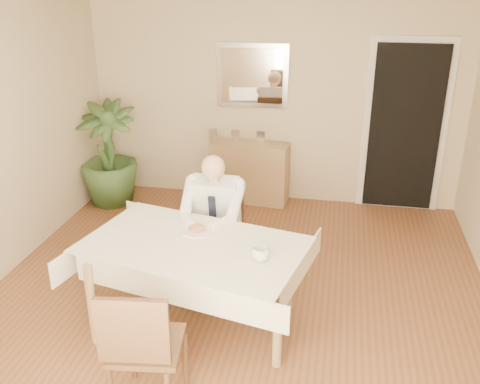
% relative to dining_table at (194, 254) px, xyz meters
% --- Properties ---
extents(room, '(5.00, 5.02, 2.60)m').
position_rel_dining_table_xyz_m(room, '(0.25, 0.28, 0.63)').
color(room, brown).
rests_on(room, ground).
extents(window, '(1.34, 0.04, 1.44)m').
position_rel_dining_table_xyz_m(window, '(0.25, -2.19, 0.78)').
color(window, silver).
rests_on(window, room).
extents(doorway, '(0.96, 0.07, 2.10)m').
position_rel_dining_table_xyz_m(doorway, '(1.80, 2.75, 0.33)').
color(doorway, silver).
rests_on(doorway, ground).
extents(mirror, '(0.86, 0.04, 0.76)m').
position_rel_dining_table_xyz_m(mirror, '(-0.01, 2.75, 0.88)').
color(mirror, silver).
rests_on(mirror, room).
extents(dining_table, '(1.93, 1.39, 0.75)m').
position_rel_dining_table_xyz_m(dining_table, '(0.00, 0.00, 0.00)').
color(dining_table, '#9A7B55').
rests_on(dining_table, ground).
extents(chair_far, '(0.45, 0.45, 0.91)m').
position_rel_dining_table_xyz_m(chair_far, '(0.00, 0.88, -0.16)').
color(chair_far, '#402A1B').
rests_on(chair_far, ground).
extents(chair_near, '(0.51, 0.51, 0.95)m').
position_rel_dining_table_xyz_m(chair_near, '(-0.08, -0.97, -0.13)').
color(chair_near, '#402A1B').
rests_on(chair_near, ground).
extents(seated_man, '(0.48, 0.72, 1.24)m').
position_rel_dining_table_xyz_m(seated_man, '(0.00, 0.59, 0.02)').
color(seated_man, white).
rests_on(seated_man, ground).
extents(plate, '(0.26, 0.26, 0.02)m').
position_rel_dining_table_xyz_m(plate, '(-0.03, 0.21, 0.09)').
color(plate, white).
rests_on(plate, dining_table).
extents(food, '(0.14, 0.14, 0.06)m').
position_rel_dining_table_xyz_m(food, '(-0.03, 0.21, 0.11)').
color(food, '#975C3A').
rests_on(food, dining_table).
extents(knife, '(0.01, 0.13, 0.01)m').
position_rel_dining_table_xyz_m(knife, '(0.01, 0.15, 0.11)').
color(knife, silver).
rests_on(knife, dining_table).
extents(fork, '(0.01, 0.13, 0.01)m').
position_rel_dining_table_xyz_m(fork, '(-0.07, 0.15, 0.11)').
color(fork, silver).
rests_on(fork, dining_table).
extents(coffee_mug, '(0.14, 0.14, 0.10)m').
position_rel_dining_table_xyz_m(coffee_mug, '(0.55, -0.14, 0.14)').
color(coffee_mug, white).
rests_on(coffee_mug, dining_table).
extents(sideboard, '(0.98, 0.40, 0.76)m').
position_rel_dining_table_xyz_m(sideboard, '(-0.01, 2.60, -0.29)').
color(sideboard, '#9A7B55').
rests_on(sideboard, ground).
extents(photo_frame_left, '(0.10, 0.02, 0.14)m').
position_rel_dining_table_xyz_m(photo_frame_left, '(-0.48, 2.66, 0.16)').
color(photo_frame_left, silver).
rests_on(photo_frame_left, sideboard).
extents(photo_frame_center, '(0.10, 0.02, 0.14)m').
position_rel_dining_table_xyz_m(photo_frame_center, '(-0.20, 2.66, 0.16)').
color(photo_frame_center, silver).
rests_on(photo_frame_center, sideboard).
extents(photo_frame_right, '(0.10, 0.02, 0.14)m').
position_rel_dining_table_xyz_m(photo_frame_right, '(0.12, 2.67, 0.16)').
color(photo_frame_right, silver).
rests_on(photo_frame_right, sideboard).
extents(potted_palm, '(0.84, 0.84, 1.28)m').
position_rel_dining_table_xyz_m(potted_palm, '(-1.70, 2.23, -0.03)').
color(potted_palm, '#314E23').
rests_on(potted_palm, ground).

